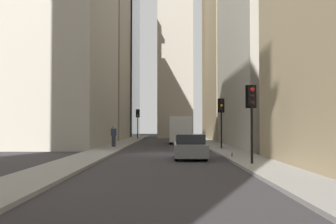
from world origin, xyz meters
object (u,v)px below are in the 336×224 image
object	(u,v)px
traffic_light_foreground	(252,106)
pedestrian	(114,135)
traffic_light_midblock	(221,112)
discarded_bottle	(232,155)
delivery_truck	(180,130)
hatchback_grey	(190,147)
traffic_light_far_junction	(138,117)

from	to	relation	value
traffic_light_foreground	pedestrian	size ratio (longest dim) A/B	2.08
traffic_light_midblock	discarded_bottle	distance (m)	8.83
delivery_truck	traffic_light_foreground	size ratio (longest dim) A/B	1.75
traffic_light_foreground	discarded_bottle	bearing A→B (deg)	3.76
hatchback_grey	pedestrian	xyz separation A→B (m)	(10.75, 5.80, 0.45)
delivery_truck	pedestrian	world-z (taller)	delivery_truck
delivery_truck	pedestrian	size ratio (longest dim) A/B	3.64
traffic_light_foreground	traffic_light_far_junction	xyz separation A→B (m)	(35.40, 8.03, 0.20)
traffic_light_midblock	hatchback_grey	bearing A→B (deg)	161.00
traffic_light_foreground	traffic_light_far_junction	size ratio (longest dim) A/B	0.93
pedestrian	traffic_light_far_junction	bearing A→B (deg)	-1.26
discarded_bottle	pedestrian	bearing A→B (deg)	37.36
traffic_light_foreground	traffic_light_far_junction	bearing A→B (deg)	12.77
hatchback_grey	traffic_light_far_junction	bearing A→B (deg)	9.73
traffic_light_foreground	traffic_light_far_junction	world-z (taller)	traffic_light_far_junction
hatchback_grey	pedestrian	bearing A→B (deg)	28.34
traffic_light_far_junction	discarded_bottle	bearing A→B (deg)	-166.05
delivery_truck	traffic_light_midblock	world-z (taller)	traffic_light_midblock
traffic_light_far_junction	hatchback_grey	bearing A→B (deg)	-170.27
delivery_truck	traffic_light_midblock	bearing A→B (deg)	-166.09
traffic_light_midblock	discarded_bottle	world-z (taller)	traffic_light_midblock
delivery_truck	discarded_bottle	size ratio (longest dim) A/B	23.93
delivery_truck	traffic_light_far_junction	xyz separation A→B (m)	(11.13, 5.35, 1.59)
discarded_bottle	hatchback_grey	bearing A→B (deg)	90.28
delivery_truck	traffic_light_foreground	world-z (taller)	traffic_light_foreground
traffic_light_foreground	traffic_light_midblock	xyz separation A→B (m)	(12.60, -0.21, 0.15)
delivery_truck	traffic_light_midblock	xyz separation A→B (m)	(-11.68, -2.89, 1.53)
hatchback_grey	delivery_truck	bearing A→B (deg)	-0.00
delivery_truck	pedestrian	xyz separation A→B (m)	(-9.32, 5.80, -0.35)
delivery_truck	hatchback_grey	size ratio (longest dim) A/B	1.50
delivery_truck	traffic_light_far_junction	distance (m)	12.45
delivery_truck	discarded_bottle	world-z (taller)	delivery_truck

